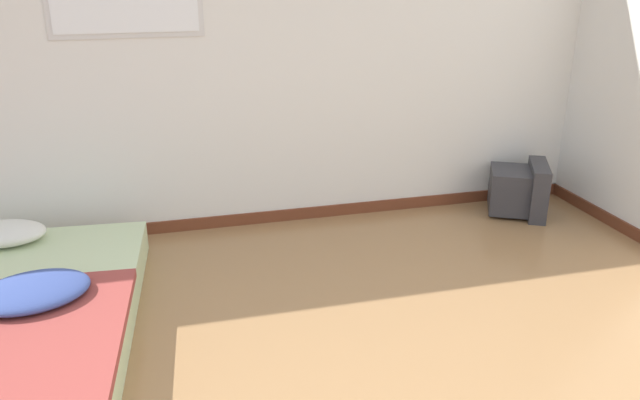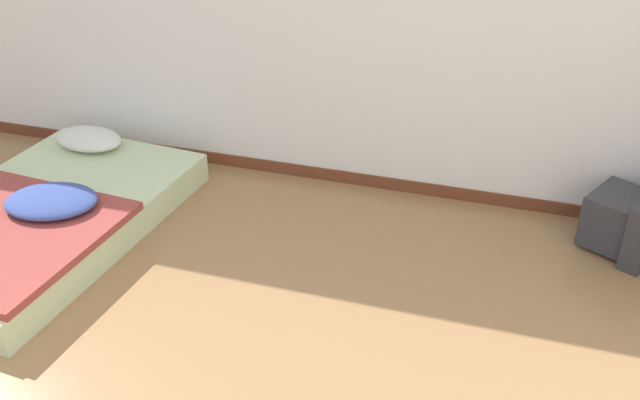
% 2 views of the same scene
% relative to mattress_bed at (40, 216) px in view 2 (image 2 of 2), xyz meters
% --- Properties ---
extents(mattress_bed, '(1.44, 2.15, 0.35)m').
position_rel_mattress_bed_xyz_m(mattress_bed, '(0.00, 0.00, 0.00)').
color(mattress_bed, beige).
rests_on(mattress_bed, ground_plane).
extents(crt_tv, '(0.58, 0.58, 0.42)m').
position_rel_mattress_bed_xyz_m(crt_tv, '(3.60, 0.93, 0.07)').
color(crt_tv, '#333338').
rests_on(crt_tv, ground_plane).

